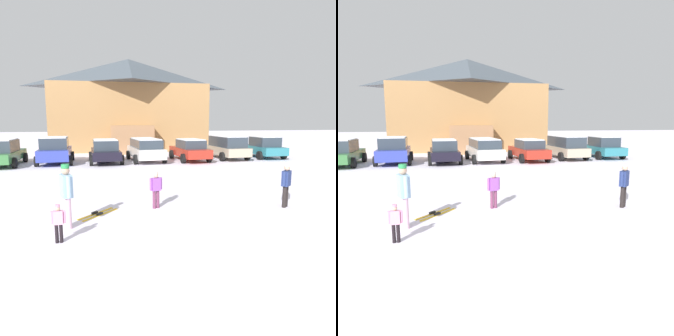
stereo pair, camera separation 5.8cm
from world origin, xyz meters
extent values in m
plane|color=white|center=(0.00, 0.00, 0.00)|extent=(160.00, 160.00, 0.00)
cube|color=#A67948|center=(1.08, 26.30, 3.05)|extent=(14.51, 10.11, 6.10)
pyramid|color=#46505A|center=(1.08, 26.30, 7.50)|extent=(15.14, 10.73, 2.81)
cube|color=#A77750|center=(0.84, 20.65, 1.20)|extent=(3.67, 1.95, 2.40)
cube|color=#38743B|center=(-7.73, 15.29, 0.60)|extent=(1.85, 4.64, 0.56)
cube|color=#2D3842|center=(-7.73, 15.06, 1.24)|extent=(1.59, 2.43, 0.72)
cube|color=white|center=(-7.73, 15.06, 1.63)|extent=(1.49, 2.30, 0.06)
cylinder|color=black|center=(-6.82, 16.74, 0.32)|extent=(0.23, 0.64, 0.64)
cylinder|color=black|center=(-6.75, 13.88, 0.32)|extent=(0.23, 0.64, 0.64)
cube|color=#2F3DA1|center=(-4.70, 15.63, 0.66)|extent=(2.07, 4.18, 0.68)
cube|color=#2D3842|center=(-4.69, 15.43, 1.35)|extent=(1.74, 2.21, 0.70)
cube|color=white|center=(-4.69, 15.43, 1.73)|extent=(1.63, 2.09, 0.06)
cylinder|color=black|center=(-5.76, 16.84, 0.32)|extent=(0.25, 0.65, 0.64)
cylinder|color=black|center=(-3.77, 16.95, 0.32)|extent=(0.25, 0.65, 0.64)
cylinder|color=black|center=(-5.63, 14.31, 0.32)|extent=(0.25, 0.65, 0.64)
cylinder|color=black|center=(-3.64, 14.42, 0.32)|extent=(0.25, 0.65, 0.64)
cube|color=black|center=(-1.50, 15.33, 0.60)|extent=(1.99, 4.31, 0.55)
cube|color=#2D3842|center=(-1.48, 15.11, 1.20)|extent=(1.67, 2.27, 0.64)
cube|color=white|center=(-1.48, 15.11, 1.55)|extent=(1.56, 2.16, 0.06)
cylinder|color=black|center=(-2.52, 16.58, 0.32)|extent=(0.25, 0.65, 0.64)
cylinder|color=black|center=(-0.61, 16.68, 0.32)|extent=(0.25, 0.65, 0.64)
cylinder|color=black|center=(-2.38, 13.97, 0.32)|extent=(0.25, 0.65, 0.64)
cylinder|color=black|center=(-0.47, 14.07, 0.32)|extent=(0.25, 0.65, 0.64)
cube|color=white|center=(1.23, 15.44, 0.64)|extent=(2.17, 4.62, 0.65)
cube|color=#2D3842|center=(1.23, 15.36, 1.25)|extent=(1.86, 3.53, 0.57)
cube|color=white|center=(1.23, 15.36, 1.56)|extent=(1.74, 3.35, 0.06)
cylinder|color=black|center=(0.15, 16.75, 0.32)|extent=(0.27, 0.66, 0.64)
cylinder|color=black|center=(2.07, 16.91, 0.32)|extent=(0.27, 0.66, 0.64)
cylinder|color=black|center=(0.39, 13.98, 0.32)|extent=(0.27, 0.66, 0.64)
cylinder|color=black|center=(2.31, 14.14, 0.32)|extent=(0.27, 0.66, 0.64)
cube|color=#AF291C|center=(4.33, 15.24, 0.61)|extent=(1.99, 4.42, 0.57)
cube|color=#2D3842|center=(4.35, 15.02, 1.18)|extent=(1.65, 2.34, 0.58)
cube|color=white|center=(4.35, 15.02, 1.50)|extent=(1.54, 2.22, 0.06)
cylinder|color=black|center=(3.33, 16.51, 0.32)|extent=(0.26, 0.65, 0.64)
cylinder|color=black|center=(5.17, 16.63, 0.32)|extent=(0.26, 0.65, 0.64)
cylinder|color=black|center=(3.50, 13.84, 0.32)|extent=(0.26, 0.65, 0.64)
cylinder|color=black|center=(5.34, 13.96, 0.32)|extent=(0.26, 0.65, 0.64)
cube|color=tan|center=(7.32, 15.70, 0.61)|extent=(1.95, 4.52, 0.59)
cube|color=#2D3842|center=(7.32, 15.61, 1.28)|extent=(1.69, 3.45, 0.74)
cube|color=white|center=(7.32, 15.61, 1.67)|extent=(1.58, 3.27, 0.06)
cylinder|color=black|center=(6.31, 17.04, 0.32)|extent=(0.25, 0.65, 0.64)
cylinder|color=black|center=(8.21, 17.12, 0.32)|extent=(0.25, 0.65, 0.64)
cylinder|color=black|center=(6.42, 14.28, 0.32)|extent=(0.25, 0.65, 0.64)
cylinder|color=black|center=(8.33, 14.36, 0.32)|extent=(0.25, 0.65, 0.64)
cube|color=teal|center=(10.31, 15.69, 0.60)|extent=(1.80, 4.04, 0.57)
cube|color=#2D3842|center=(10.31, 15.48, 1.23)|extent=(1.58, 2.10, 0.69)
cube|color=white|center=(10.31, 15.48, 1.61)|extent=(1.47, 2.00, 0.06)
cylinder|color=black|center=(9.35, 16.94, 0.32)|extent=(0.22, 0.64, 0.64)
cylinder|color=black|center=(11.28, 16.93, 0.32)|extent=(0.22, 0.64, 0.64)
cylinder|color=black|center=(9.34, 14.44, 0.32)|extent=(0.22, 0.64, 0.64)
cylinder|color=black|center=(11.27, 14.43, 0.32)|extent=(0.22, 0.64, 0.64)
cylinder|color=black|center=(4.12, 3.36, 0.35)|extent=(0.13, 0.13, 0.69)
cylinder|color=black|center=(4.00, 3.26, 0.35)|extent=(0.13, 0.13, 0.69)
cube|color=navy|center=(4.06, 3.31, 0.94)|extent=(0.39, 0.37, 0.49)
cylinder|color=navy|center=(4.23, 3.44, 0.95)|extent=(0.09, 0.09, 0.46)
cylinder|color=navy|center=(3.89, 3.18, 0.95)|extent=(0.09, 0.09, 0.46)
sphere|color=tan|center=(4.06, 3.31, 1.27)|extent=(0.18, 0.18, 0.18)
cylinder|color=beige|center=(4.06, 3.31, 1.36)|extent=(0.17, 0.17, 0.08)
cylinder|color=black|center=(-2.71, 1.81, 0.22)|extent=(0.08, 0.08, 0.44)
cylinder|color=black|center=(-2.61, 1.81, 0.22)|extent=(0.08, 0.08, 0.44)
cube|color=pink|center=(-2.66, 1.81, 0.59)|extent=(0.22, 0.13, 0.31)
cylinder|color=pink|center=(-2.80, 1.80, 0.60)|extent=(0.06, 0.06, 0.29)
cylinder|color=pink|center=(-2.52, 1.81, 0.60)|extent=(0.06, 0.06, 0.29)
sphere|color=tan|center=(-2.66, 1.81, 0.81)|extent=(0.11, 0.11, 0.11)
cylinder|color=pink|center=(-2.66, 1.81, 0.87)|extent=(0.11, 0.11, 0.05)
cylinder|color=#E2B2CA|center=(-2.60, 2.86, 0.41)|extent=(0.15, 0.15, 0.82)
cylinder|color=#E2B2CA|center=(-2.54, 2.69, 0.41)|extent=(0.15, 0.15, 0.82)
cube|color=#95BDDD|center=(-2.57, 2.78, 1.11)|extent=(0.37, 0.46, 0.58)
cylinder|color=#95BDDD|center=(-2.66, 3.02, 1.12)|extent=(0.11, 0.11, 0.55)
cylinder|color=#95BDDD|center=(-2.48, 2.54, 1.12)|extent=(0.11, 0.11, 0.55)
sphere|color=tan|center=(-2.57, 2.78, 1.50)|extent=(0.21, 0.21, 0.21)
cylinder|color=#28924C|center=(-2.57, 2.78, 1.62)|extent=(0.20, 0.20, 0.10)
cylinder|color=#703353|center=(-0.09, 4.04, 0.29)|extent=(0.10, 0.10, 0.57)
cylinder|color=#703353|center=(0.03, 4.08, 0.29)|extent=(0.10, 0.10, 0.57)
cube|color=purple|center=(-0.03, 4.06, 0.77)|extent=(0.32, 0.24, 0.40)
cylinder|color=purple|center=(-0.20, 4.01, 0.78)|extent=(0.08, 0.08, 0.38)
cylinder|color=purple|center=(0.14, 4.11, 0.78)|extent=(0.08, 0.08, 0.38)
sphere|color=tan|center=(-0.03, 4.06, 1.05)|extent=(0.15, 0.15, 0.15)
cylinder|color=beige|center=(-0.03, 4.06, 1.13)|extent=(0.14, 0.14, 0.07)
cube|color=gold|center=(-1.89, 3.84, 0.01)|extent=(1.04, 1.08, 0.02)
cube|color=black|center=(-1.93, 3.80, 0.05)|extent=(0.20, 0.20, 0.06)
cube|color=gold|center=(-1.75, 3.70, 0.01)|extent=(1.04, 1.08, 0.02)
cube|color=black|center=(-1.78, 3.66, 0.05)|extent=(0.20, 0.20, 0.06)
camera|label=1|loc=(-1.61, -5.04, 2.73)|focal=32.00mm
camera|label=2|loc=(-1.55, -5.05, 2.73)|focal=32.00mm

